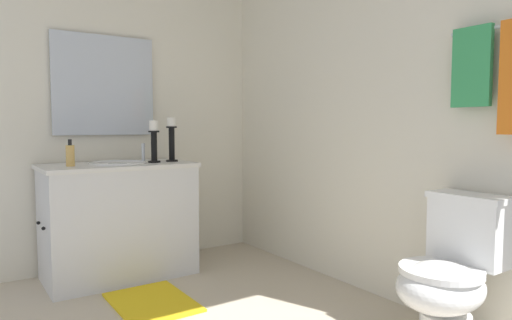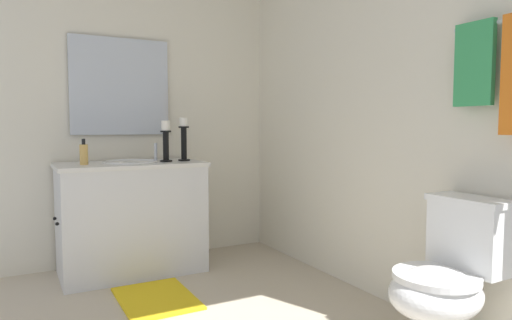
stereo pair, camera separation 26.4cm
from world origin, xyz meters
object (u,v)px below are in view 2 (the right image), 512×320
Objects in this scene: candle_holder_short at (166,140)px; bath_mat at (156,298)px; sink_basin at (131,168)px; mirror at (120,87)px; candle_holder_tall at (184,138)px; vanity_cabinet at (131,217)px; soap_bottle at (84,154)px; towel_near_vanity at (474,64)px; toilet at (446,281)px.

bath_mat is at bearing -23.95° from candle_holder_short.
sink_basin is 0.67× the size of bath_mat.
candle_holder_short is at bearing 36.97° from mirror.
vanity_cabinet is at bearing -94.44° from candle_holder_tall.
bath_mat is (0.59, -0.40, -0.98)m from candle_holder_tall.
vanity_cabinet is 1.74× the size of bath_mat.
sink_basin is 0.33m from candle_holder_short.
mirror is at bearing 134.10° from soap_bottle.
towel_near_vanity reaches higher than candle_holder_short.
bath_mat is (-1.30, -1.19, -1.37)m from towel_near_vanity.
vanity_cabinet is at bearing -102.46° from candle_holder_short.
soap_bottle is (0.04, -0.33, 0.48)m from vanity_cabinet.
toilet is at bearing 26.63° from vanity_cabinet.
soap_bottle is (0.00, -0.73, -0.10)m from candle_holder_tall.
candle_holder_tall is at bearing 145.86° from bath_mat.
towel_near_vanity is at bearing 101.90° from toilet.
towel_near_vanity is (2.21, 1.19, -0.01)m from mirror.
vanity_cabinet is at bearing -148.26° from towel_near_vanity.
towel_near_vanity reaches higher than candle_holder_tall.
candle_holder_short is at bearing 77.54° from vanity_cabinet.
candle_holder_tall is (0.03, 0.40, 0.21)m from sink_basin.
toilet is (1.97, 0.99, -0.04)m from vanity_cabinet.
candle_holder_tall is 0.44× the size of toilet.
candle_holder_short is (0.06, 0.25, 0.20)m from sink_basin.
mirror is 0.59m from candle_holder_short.
candle_holder_tall reaches higher than vanity_cabinet.
candle_holder_short is 0.59m from soap_bottle.
vanity_cabinet is 1.38× the size of mirror.
mirror reaches higher than candle_holder_short.
candle_holder_tall is at bearing 85.55° from sink_basin.
sink_basin is 1.01× the size of towel_near_vanity.
towel_near_vanity is (1.93, 1.19, 0.97)m from vanity_cabinet.
sink_basin is 1.21× the size of candle_holder_tall.
soap_bottle is 1.11m from bath_mat.
candle_holder_tall is (0.03, 0.40, 0.58)m from vanity_cabinet.
vanity_cabinet is 0.71m from candle_holder_tall.
bath_mat is (0.62, -0.00, -0.77)m from sink_basin.
mirror is 0.65m from candle_holder_tall.
mirror reaches higher than bath_mat.
sink_basin is 0.46m from candle_holder_tall.
bath_mat is (-1.35, -0.99, -0.36)m from toilet.
candle_holder_tall reaches higher than soap_bottle.
vanity_cabinet is 5.80× the size of soap_bottle.
toilet is (1.97, 0.99, -0.41)m from sink_basin.
sink_basin reaches higher than vanity_cabinet.
sink_basin is 2.34m from towel_near_vanity.
candle_holder_short is 0.41× the size of toilet.
candle_holder_tall is at bearing 99.34° from candle_holder_short.
bath_mat is (0.62, 0.00, -0.40)m from vanity_cabinet.
sink_basin is (0.00, 0.00, 0.37)m from vanity_cabinet.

